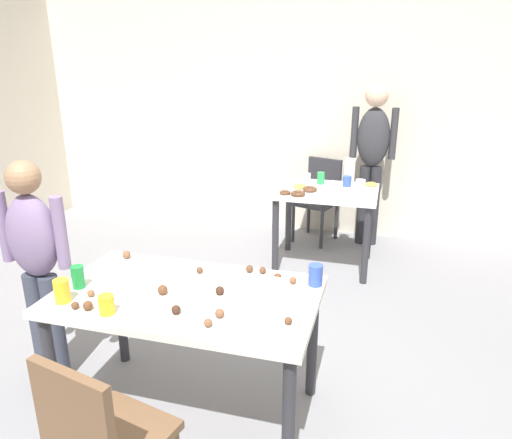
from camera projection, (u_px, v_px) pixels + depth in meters
The scene contains 41 objects.
ground_plane at pixel (215, 415), 2.71m from camera, with size 6.40×6.40×0.00m, color gray.
wall_back at pixel (314, 114), 5.20m from camera, with size 6.40×0.10×2.60m, color beige.
dining_table_near at pixel (187, 308), 2.53m from camera, with size 1.36×0.79×0.75m.
dining_table_far at pixel (325, 203), 4.43m from camera, with size 0.92×0.70×0.75m.
chair_near_table at pixel (100, 437), 1.89m from camera, with size 0.48×0.48×0.87m.
chair_far_table at pixel (319, 194), 5.15m from camera, with size 0.51×0.51×0.87m.
person_girl_near at pixel (36, 257), 2.78m from camera, with size 0.45×0.20×1.38m.
person_adult_far at pixel (373, 150), 4.84m from camera, with size 0.45×0.23×1.65m.
mixing_bowl at pixel (272, 292), 2.42m from camera, with size 0.18×0.18×0.08m, color white.
soda_can at pixel (78, 277), 2.53m from camera, with size 0.07×0.07×0.12m, color #198438.
fork_near at pixel (189, 293), 2.49m from camera, with size 0.17×0.02×0.01m, color silver.
cup_near_0 at pixel (62, 291), 2.39m from camera, with size 0.08×0.08×0.12m, color yellow.
cup_near_1 at pixel (316, 275), 2.56m from camera, with size 0.08×0.08×0.12m, color #3351B2.
cup_near_2 at pixel (107, 305), 2.28m from camera, with size 0.07×0.07×0.09m, color yellow.
cake_ball_0 at pixel (88, 306), 2.32m from camera, with size 0.05×0.05×0.05m, color brown.
cake_ball_1 at pixel (220, 313), 2.26m from camera, with size 0.04×0.04×0.04m, color brown.
cake_ball_2 at pixel (249, 269), 2.72m from camera, with size 0.04×0.04×0.04m, color brown.
cake_ball_3 at pixel (263, 270), 2.71m from camera, with size 0.04×0.04×0.04m, color brown.
cake_ball_4 at pixel (126, 255), 2.91m from camera, with size 0.05×0.05×0.05m, color brown.
cake_ball_5 at pixel (276, 285), 2.54m from camera, with size 0.04×0.04×0.04m, color brown.
cake_ball_6 at pixel (293, 280), 2.59m from camera, with size 0.04×0.04×0.04m, color brown.
cake_ball_7 at pixel (91, 293), 2.45m from camera, with size 0.04×0.04×0.04m, color brown.
cake_ball_8 at pixel (278, 277), 2.61m from camera, with size 0.05×0.05×0.05m, color brown.
cake_ball_9 at pixel (163, 290), 2.47m from camera, with size 0.05×0.05×0.05m, color brown.
cake_ball_10 at pixel (208, 323), 2.18m from camera, with size 0.04×0.04×0.04m, color brown.
cake_ball_11 at pixel (288, 321), 2.20m from camera, with size 0.04×0.04×0.04m, color brown.
cake_ball_12 at pixel (200, 270), 2.71m from camera, with size 0.04×0.04×0.04m, color brown.
cake_ball_13 at pixel (220, 291), 2.47m from camera, with size 0.05×0.05×0.05m, color #3D2319.
cake_ball_14 at pixel (75, 305), 2.33m from camera, with size 0.04×0.04×0.04m, color brown.
cake_ball_15 at pixel (176, 310), 2.29m from camera, with size 0.05×0.05×0.05m, color #3D2319.
pitcher_far at pixel (349, 171), 4.54m from camera, with size 0.10×0.10×0.24m, color white.
cup_far_0 at pixel (307, 179), 4.53m from camera, with size 0.08×0.08×0.11m, color white.
cup_far_1 at pixel (360, 185), 4.33m from camera, with size 0.09×0.09×0.10m, color white.
cup_far_2 at pixel (347, 181), 4.47m from camera, with size 0.08×0.08×0.10m, color #3351B2.
cup_far_3 at pixel (321, 178), 4.56m from camera, with size 0.07×0.07×0.11m, color green.
donut_far_0 at pixel (310, 189), 4.32m from camera, with size 0.13×0.13×0.04m, color brown.
donut_far_1 at pixel (300, 186), 4.42m from camera, with size 0.12×0.12×0.04m, color gold.
donut_far_2 at pixel (371, 184), 4.49m from camera, with size 0.11×0.11×0.03m, color gold.
donut_far_3 at pixel (298, 194), 4.19m from camera, with size 0.13×0.13×0.04m, color brown.
donut_far_4 at pixel (355, 193), 4.20m from camera, with size 0.14×0.14×0.04m, color white.
donut_far_5 at pixel (285, 193), 4.23m from camera, with size 0.10×0.10×0.03m, color brown.
Camera 1 is at (0.81, -2.06, 1.92)m, focal length 33.87 mm.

